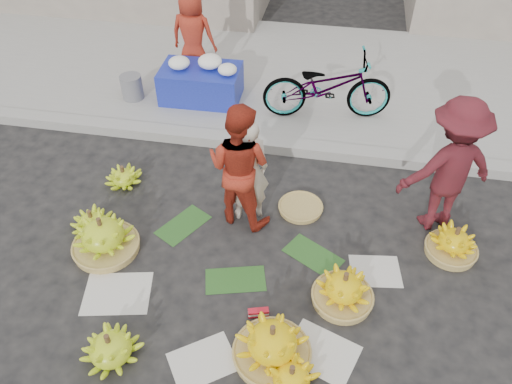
% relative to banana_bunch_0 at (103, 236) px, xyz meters
% --- Properties ---
extents(ground, '(80.00, 80.00, 0.00)m').
position_rel_banana_bunch_0_xyz_m(ground, '(1.65, 0.03, -0.22)').
color(ground, black).
rests_on(ground, ground).
extents(curb, '(40.00, 0.25, 0.15)m').
position_rel_banana_bunch_0_xyz_m(curb, '(1.65, 2.23, -0.14)').
color(curb, gray).
rests_on(curb, ground).
extents(sidewalk, '(40.00, 4.00, 0.12)m').
position_rel_banana_bunch_0_xyz_m(sidewalk, '(1.65, 4.33, -0.16)').
color(sidewalk, gray).
rests_on(sidewalk, ground).
extents(newspaper_scatter, '(3.20, 1.80, 0.00)m').
position_rel_banana_bunch_0_xyz_m(newspaper_scatter, '(1.65, -0.77, -0.22)').
color(newspaper_scatter, silver).
rests_on(newspaper_scatter, ground).
extents(banana_leaves, '(2.00, 1.00, 0.00)m').
position_rel_banana_bunch_0_xyz_m(banana_leaves, '(1.55, 0.23, -0.22)').
color(banana_leaves, '#20501A').
rests_on(banana_leaves, ground).
extents(banana_bunch_0, '(0.79, 0.79, 0.50)m').
position_rel_banana_bunch_0_xyz_m(banana_bunch_0, '(0.00, 0.00, 0.00)').
color(banana_bunch_0, '#A58745').
rests_on(banana_bunch_0, ground).
extents(banana_bunch_1, '(0.70, 0.70, 0.35)m').
position_rel_banana_bunch_0_xyz_m(banana_bunch_1, '(0.60, -1.27, -0.07)').
color(banana_bunch_1, '#9DC81C').
rests_on(banana_bunch_1, ground).
extents(banana_bunch_2, '(0.80, 0.80, 0.49)m').
position_rel_banana_bunch_0_xyz_m(banana_bunch_2, '(2.09, -0.99, -0.00)').
color(banana_bunch_2, '#A58745').
rests_on(banana_bunch_2, ground).
extents(banana_bunch_3, '(0.59, 0.59, 0.31)m').
position_rel_banana_bunch_0_xyz_m(banana_bunch_3, '(2.30, -1.24, -0.09)').
color(banana_bunch_3, yellow).
rests_on(banana_bunch_3, ground).
extents(banana_bunch_4, '(0.73, 0.73, 0.44)m').
position_rel_banana_bunch_0_xyz_m(banana_bunch_4, '(2.71, -0.23, -0.03)').
color(banana_bunch_4, '#A58745').
rests_on(banana_bunch_4, ground).
extents(banana_bunch_5, '(0.57, 0.57, 0.41)m').
position_rel_banana_bunch_0_xyz_m(banana_bunch_5, '(3.89, 0.66, -0.05)').
color(banana_bunch_5, '#A58745').
rests_on(banana_bunch_5, ground).
extents(banana_bunch_6, '(0.52, 0.52, 0.31)m').
position_rel_banana_bunch_0_xyz_m(banana_bunch_6, '(-0.27, 0.26, -0.09)').
color(banana_bunch_6, '#9DC81C').
rests_on(banana_bunch_6, ground).
extents(banana_bunch_7, '(0.56, 0.56, 0.28)m').
position_rel_banana_bunch_0_xyz_m(banana_bunch_7, '(-0.23, 1.14, -0.10)').
color(banana_bunch_7, '#9DC81C').
rests_on(banana_bunch_7, ground).
extents(basket_spare, '(0.69, 0.69, 0.06)m').
position_rel_banana_bunch_0_xyz_m(basket_spare, '(2.12, 1.06, -0.19)').
color(basket_spare, '#A58745').
rests_on(basket_spare, ground).
extents(incense_stack, '(0.22, 0.12, 0.09)m').
position_rel_banana_bunch_0_xyz_m(incense_stack, '(1.88, -0.57, -0.17)').
color(incense_stack, red).
rests_on(incense_stack, ground).
extents(vendor_cream, '(0.61, 0.51, 1.41)m').
position_rel_banana_bunch_0_xyz_m(vendor_cream, '(1.49, 0.86, 0.49)').
color(vendor_cream, beige).
rests_on(vendor_cream, ground).
extents(vendor_red, '(0.90, 0.78, 1.59)m').
position_rel_banana_bunch_0_xyz_m(vendor_red, '(1.41, 0.82, 0.57)').
color(vendor_red, '#BB341C').
rests_on(vendor_red, ground).
extents(man_striped, '(1.26, 1.00, 1.71)m').
position_rel_banana_bunch_0_xyz_m(man_striped, '(3.72, 1.14, 0.64)').
color(man_striped, maroon).
rests_on(man_striped, ground).
extents(flower_table, '(1.24, 0.79, 0.71)m').
position_rel_banana_bunch_0_xyz_m(flower_table, '(0.29, 3.22, 0.19)').
color(flower_table, '#18249F').
rests_on(flower_table, sidewalk).
extents(grey_bucket, '(0.34, 0.34, 0.38)m').
position_rel_banana_bunch_0_xyz_m(grey_bucket, '(-0.80, 3.03, 0.09)').
color(grey_bucket, slate).
rests_on(grey_bucket, sidewalk).
extents(flower_vendor, '(0.77, 0.53, 1.50)m').
position_rel_banana_bunch_0_xyz_m(flower_vendor, '(0.03, 3.83, 0.65)').
color(flower_vendor, '#BB341C').
rests_on(flower_vendor, sidewalk).
extents(bicycle, '(0.96, 1.97, 0.99)m').
position_rel_banana_bunch_0_xyz_m(bicycle, '(2.25, 3.07, 0.40)').
color(bicycle, gray).
rests_on(bicycle, sidewalk).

